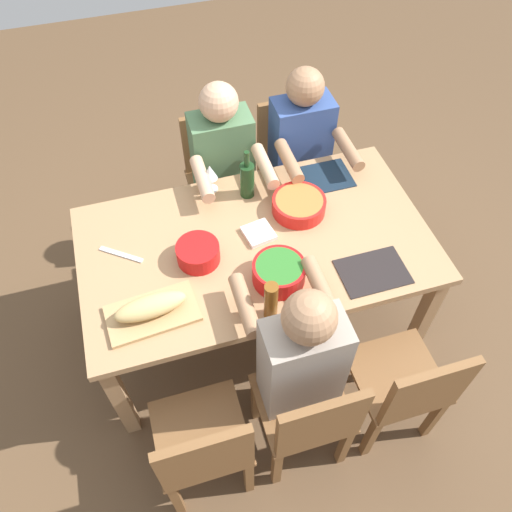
# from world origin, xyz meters

# --- Properties ---
(ground_plane) EXTENTS (8.00, 8.00, 0.00)m
(ground_plane) POSITION_xyz_m (0.00, 0.00, 0.00)
(ground_plane) COLOR brown
(dining_table) EXTENTS (1.73, 0.99, 0.74)m
(dining_table) POSITION_xyz_m (0.00, 0.00, 0.66)
(dining_table) COLOR #A87F56
(dining_table) RESTS_ON ground_plane
(chair_far_left) EXTENTS (0.40, 0.40, 0.85)m
(chair_far_left) POSITION_xyz_m (-0.48, 0.81, 0.48)
(chair_far_left) COLOR brown
(chair_far_left) RESTS_ON ground_plane
(chair_far_center) EXTENTS (0.40, 0.40, 0.85)m
(chair_far_center) POSITION_xyz_m (0.00, 0.81, 0.48)
(chair_far_center) COLOR brown
(chair_far_center) RESTS_ON ground_plane
(diner_far_center) EXTENTS (0.41, 0.53, 1.20)m
(diner_far_center) POSITION_xyz_m (-0.00, 0.63, 0.70)
(diner_far_center) COLOR #2D2D38
(diner_far_center) RESTS_ON ground_plane
(chair_near_center) EXTENTS (0.40, 0.40, 0.85)m
(chair_near_center) POSITION_xyz_m (0.00, -0.81, 0.48)
(chair_near_center) COLOR brown
(chair_near_center) RESTS_ON ground_plane
(diner_near_center) EXTENTS (0.41, 0.53, 1.20)m
(diner_near_center) POSITION_xyz_m (0.00, -0.63, 0.70)
(diner_near_center) COLOR #2D2D38
(diner_near_center) RESTS_ON ground_plane
(chair_near_left) EXTENTS (0.40, 0.40, 0.85)m
(chair_near_left) POSITION_xyz_m (-0.48, -0.81, 0.48)
(chair_near_left) COLOR brown
(chair_near_left) RESTS_ON ground_plane
(diner_near_left) EXTENTS (0.41, 0.53, 1.20)m
(diner_near_left) POSITION_xyz_m (-0.48, -0.63, 0.70)
(diner_near_left) COLOR #2D2D38
(diner_near_left) RESTS_ON ground_plane
(chair_far_right) EXTENTS (0.40, 0.40, 0.85)m
(chair_far_right) POSITION_xyz_m (0.48, 0.81, 0.48)
(chair_far_right) COLOR brown
(chair_far_right) RESTS_ON ground_plane
(serving_bowl_fruit) EXTENTS (0.28, 0.28, 0.08)m
(serving_bowl_fruit) POSITION_xyz_m (-0.27, -0.14, 0.79)
(serving_bowl_fruit) COLOR red
(serving_bowl_fruit) RESTS_ON dining_table
(serving_bowl_pasta) EXTENTS (0.21, 0.21, 0.10)m
(serving_bowl_pasta) POSITION_xyz_m (0.29, 0.02, 0.79)
(serving_bowl_pasta) COLOR red
(serving_bowl_pasta) RESTS_ON dining_table
(serving_bowl_greens) EXTENTS (0.25, 0.25, 0.10)m
(serving_bowl_greens) POSITION_xyz_m (-0.04, 0.24, 0.80)
(serving_bowl_greens) COLOR red
(serving_bowl_greens) RESTS_ON dining_table
(cutting_board) EXTENTS (0.42, 0.25, 0.02)m
(cutting_board) POSITION_xyz_m (0.56, 0.27, 0.75)
(cutting_board) COLOR tan
(cutting_board) RESTS_ON dining_table
(bread_loaf) EXTENTS (0.33, 0.14, 0.09)m
(bread_loaf) POSITION_xyz_m (0.56, 0.27, 0.81)
(bread_loaf) COLOR tan
(bread_loaf) RESTS_ON cutting_board
(wine_bottle) EXTENTS (0.08, 0.08, 0.29)m
(wine_bottle) POSITION_xyz_m (-0.05, -0.33, 0.85)
(wine_bottle) COLOR #193819
(wine_bottle) RESTS_ON dining_table
(beer_bottle) EXTENTS (0.06, 0.06, 0.22)m
(beer_bottle) POSITION_xyz_m (0.06, 0.42, 0.85)
(beer_bottle) COLOR brown
(beer_bottle) RESTS_ON dining_table
(wine_glass) EXTENTS (0.08, 0.08, 0.17)m
(wine_glass) POSITION_xyz_m (0.12, -0.42, 0.86)
(wine_glass) COLOR silver
(wine_glass) RESTS_ON dining_table
(placemat_far_left) EXTENTS (0.32, 0.23, 0.01)m
(placemat_far_left) POSITION_xyz_m (-0.48, 0.33, 0.74)
(placemat_far_left) COLOR black
(placemat_far_left) RESTS_ON dining_table
(fork_far_center) EXTENTS (0.03, 0.17, 0.01)m
(fork_far_center) POSITION_xyz_m (0.14, 0.33, 0.74)
(fork_far_center) COLOR silver
(fork_far_center) RESTS_ON dining_table
(placemat_near_left) EXTENTS (0.32, 0.23, 0.01)m
(placemat_near_left) POSITION_xyz_m (-0.48, -0.33, 0.74)
(placemat_near_left) COLOR #142333
(placemat_near_left) RESTS_ON dining_table
(carving_knife) EXTENTS (0.20, 0.16, 0.01)m
(carving_knife) POSITION_xyz_m (0.65, -0.11, 0.74)
(carving_knife) COLOR silver
(carving_knife) RESTS_ON dining_table
(napkin_stack) EXTENTS (0.16, 0.16, 0.02)m
(napkin_stack) POSITION_xyz_m (-0.03, -0.04, 0.75)
(napkin_stack) COLOR white
(napkin_stack) RESTS_ON dining_table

